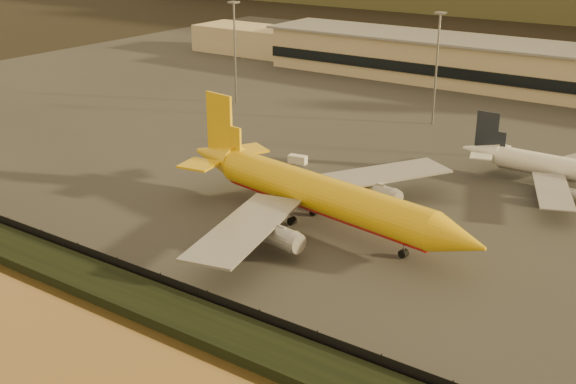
# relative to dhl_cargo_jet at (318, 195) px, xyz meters

# --- Properties ---
(ground) EXTENTS (900.00, 900.00, 0.00)m
(ground) POSITION_rel_dhl_cargo_jet_xyz_m (0.43, -15.92, -5.35)
(ground) COLOR black
(ground) RESTS_ON ground
(embankment) EXTENTS (320.00, 7.00, 1.40)m
(embankment) POSITION_rel_dhl_cargo_jet_xyz_m (0.43, -32.92, -4.65)
(embankment) COLOR black
(embankment) RESTS_ON ground
(tarmac) EXTENTS (320.00, 220.00, 0.20)m
(tarmac) POSITION_rel_dhl_cargo_jet_xyz_m (0.43, 79.08, -5.25)
(tarmac) COLOR #2D2D2D
(tarmac) RESTS_ON ground
(perimeter_fence) EXTENTS (300.00, 0.05, 2.20)m
(perimeter_fence) POSITION_rel_dhl_cargo_jet_xyz_m (0.43, -28.92, -4.05)
(perimeter_fence) COLOR black
(perimeter_fence) RESTS_ON tarmac
(terminal_building) EXTENTS (202.00, 25.00, 12.60)m
(terminal_building) POSITION_rel_dhl_cargo_jet_xyz_m (-14.09, 109.63, 0.89)
(terminal_building) COLOR tan
(terminal_building) RESTS_ON tarmac
(apron_light_masts) EXTENTS (152.20, 12.20, 25.40)m
(apron_light_masts) POSITION_rel_dhl_cargo_jet_xyz_m (15.43, 59.08, 10.35)
(apron_light_masts) COLOR slate
(apron_light_masts) RESTS_ON tarmac
(dhl_cargo_jet) EXTENTS (57.70, 55.90, 17.25)m
(dhl_cargo_jet) POSITION_rel_dhl_cargo_jet_xyz_m (0.00, 0.00, 0.00)
(dhl_cargo_jet) COLOR #E0AC0B
(dhl_cargo_jet) RESTS_ON tarmac
(white_narrowbody_jet) EXTENTS (40.34, 39.50, 11.62)m
(white_narrowbody_jet) POSITION_rel_dhl_cargo_jet_xyz_m (28.01, 38.81, -1.68)
(white_narrowbody_jet) COLOR white
(white_narrowbody_jet) RESTS_ON tarmac
(gse_vehicle_yellow) EXTENTS (4.28, 1.95, 1.92)m
(gse_vehicle_yellow) POSITION_rel_dhl_cargo_jet_xyz_m (12.66, 8.54, -4.19)
(gse_vehicle_yellow) COLOR #E0AC0B
(gse_vehicle_yellow) RESTS_ON tarmac
(gse_vehicle_white) EXTENTS (3.81, 2.17, 1.62)m
(gse_vehicle_white) POSITION_rel_dhl_cargo_jet_xyz_m (-19.39, 23.01, -4.34)
(gse_vehicle_white) COLOR white
(gse_vehicle_white) RESTS_ON tarmac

